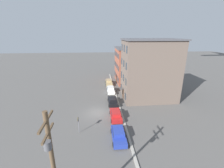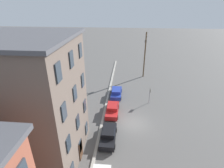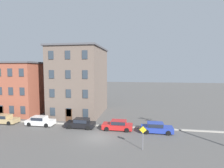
# 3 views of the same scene
# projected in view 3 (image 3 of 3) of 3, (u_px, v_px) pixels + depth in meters

# --- Properties ---
(ground_plane) EXTENTS (200.00, 200.00, 0.00)m
(ground_plane) POSITION_uv_depth(u_px,v_px,m) (98.00, 137.00, 22.86)
(ground_plane) COLOR #565451
(kerb_strip) EXTENTS (56.00, 0.36, 0.16)m
(kerb_strip) POSITION_uv_depth(u_px,v_px,m) (105.00, 126.00, 27.28)
(kerb_strip) COLOR #9E998E
(kerb_strip) RESTS_ON ground_plane
(apartment_corner) EXTENTS (11.72, 9.54, 10.30)m
(apartment_corner) POSITION_uv_depth(u_px,v_px,m) (17.00, 87.00, 35.91)
(apartment_corner) COLOR brown
(apartment_corner) RESTS_ON ground_plane
(apartment_midblock) EXTENTS (9.37, 11.83, 13.18)m
(apartment_midblock) POSITION_uv_depth(u_px,v_px,m) (80.00, 81.00, 34.81)
(apartment_midblock) COLOR #66564C
(apartment_midblock) RESTS_ON ground_plane
(car_tan) EXTENTS (4.40, 1.92, 1.43)m
(car_tan) POSITION_uv_depth(u_px,v_px,m) (4.00, 119.00, 28.80)
(car_tan) COLOR tan
(car_tan) RESTS_ON ground_plane
(car_white) EXTENTS (4.40, 1.92, 1.43)m
(car_white) POSITION_uv_depth(u_px,v_px,m) (40.00, 121.00, 27.76)
(car_white) COLOR silver
(car_white) RESTS_ON ground_plane
(car_black) EXTENTS (4.40, 1.92, 1.43)m
(car_black) POSITION_uv_depth(u_px,v_px,m) (81.00, 123.00, 26.54)
(car_black) COLOR black
(car_black) RESTS_ON ground_plane
(car_red) EXTENTS (4.40, 1.92, 1.43)m
(car_red) POSITION_uv_depth(u_px,v_px,m) (118.00, 125.00, 25.64)
(car_red) COLOR #B21E1E
(car_red) RESTS_ON ground_plane
(car_blue) EXTENTS (4.40, 1.92, 1.43)m
(car_blue) POSITION_uv_depth(u_px,v_px,m) (156.00, 127.00, 24.52)
(car_blue) COLOR #233899
(car_blue) RESTS_ON ground_plane
(caution_sign) EXTENTS (0.87, 0.08, 2.72)m
(caution_sign) POSITION_uv_depth(u_px,v_px,m) (143.00, 134.00, 19.16)
(caution_sign) COLOR slate
(caution_sign) RESTS_ON ground_plane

